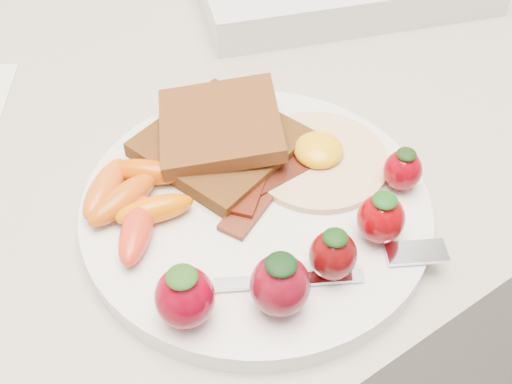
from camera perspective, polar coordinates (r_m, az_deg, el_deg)
counter at (r=0.95m, az=-6.30°, el=-14.92°), size 2.00×0.60×0.90m
plate at (r=0.50m, az=0.00°, el=-1.47°), size 0.27×0.27×0.02m
toast_lower at (r=0.53m, az=-3.18°, el=4.34°), size 0.14×0.14×0.01m
toast_upper at (r=0.52m, az=-3.21°, el=6.00°), size 0.13×0.13×0.02m
fried_egg at (r=0.52m, az=5.56°, el=3.12°), size 0.15×0.15×0.02m
bacon_strips at (r=0.50m, az=0.45°, el=0.80°), size 0.10×0.08×0.01m
baby_carrots at (r=0.49m, az=-11.00°, el=-0.71°), size 0.09×0.11×0.02m
strawberries at (r=0.43m, az=3.96°, el=-5.59°), size 0.23×0.07×0.05m
fork at (r=0.45m, az=8.16°, el=-6.64°), size 0.16×0.08×0.00m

